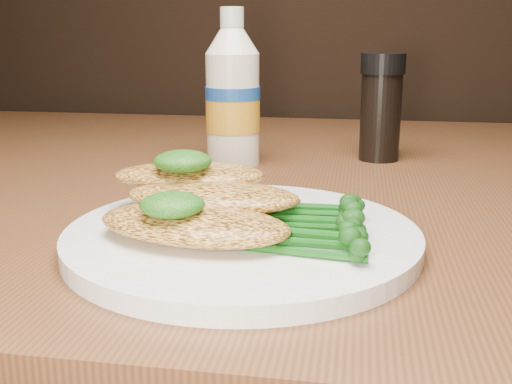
# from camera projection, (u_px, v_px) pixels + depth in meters

# --- Properties ---
(plate) EXTENTS (0.25, 0.25, 0.01)m
(plate) POSITION_uv_depth(u_px,v_px,m) (242.00, 237.00, 0.43)
(plate) COLOR white
(plate) RESTS_ON dining_table
(chicken_front) EXTENTS (0.14, 0.09, 0.02)m
(chicken_front) POSITION_uv_depth(u_px,v_px,m) (194.00, 224.00, 0.41)
(chicken_front) COLOR #E8A549
(chicken_front) RESTS_ON plate
(chicken_mid) EXTENTS (0.13, 0.07, 0.02)m
(chicken_mid) POSITION_uv_depth(u_px,v_px,m) (213.00, 197.00, 0.44)
(chicken_mid) COLOR #E8A549
(chicken_mid) RESTS_ON plate
(chicken_back) EXTENTS (0.13, 0.08, 0.02)m
(chicken_back) POSITION_uv_depth(u_px,v_px,m) (189.00, 175.00, 0.48)
(chicken_back) COLOR #E8A549
(chicken_back) RESTS_ON plate
(pesto_front) EXTENTS (0.05, 0.05, 0.02)m
(pesto_front) POSITION_uv_depth(u_px,v_px,m) (172.00, 205.00, 0.40)
(pesto_front) COLOR #103307
(pesto_front) RESTS_ON chicken_front
(pesto_back) EXTENTS (0.05, 0.04, 0.02)m
(pesto_back) POSITION_uv_depth(u_px,v_px,m) (183.00, 161.00, 0.46)
(pesto_back) COLOR #103307
(pesto_back) RESTS_ON chicken_back
(broccolini_bundle) EXTENTS (0.15, 0.13, 0.02)m
(broccolini_bundle) POSITION_uv_depth(u_px,v_px,m) (298.00, 222.00, 0.42)
(broccolini_bundle) COLOR #114E11
(broccolini_bundle) RESTS_ON plate
(mayo_bottle) EXTENTS (0.07, 0.07, 0.17)m
(mayo_bottle) POSITION_uv_depth(u_px,v_px,m) (233.00, 88.00, 0.68)
(mayo_bottle) COLOR white
(mayo_bottle) RESTS_ON dining_table
(pepper_grinder) EXTENTS (0.07, 0.07, 0.12)m
(pepper_grinder) POSITION_uv_depth(u_px,v_px,m) (381.00, 107.00, 0.70)
(pepper_grinder) COLOR black
(pepper_grinder) RESTS_ON dining_table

